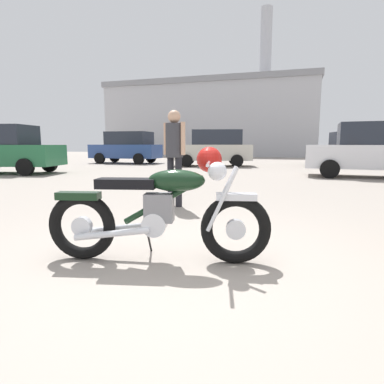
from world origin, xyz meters
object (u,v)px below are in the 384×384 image
object	(u,v)px
silver_sedan_mid	(213,148)
red_hatchback_near	(354,149)
vintage_motorcycle	(163,209)
blue_hatchback_right	(4,149)
dark_sedan_left	(372,149)
pale_sedan_back	(127,147)
bystander	(174,148)

from	to	relation	value
silver_sedan_mid	red_hatchback_near	world-z (taller)	silver_sedan_mid
vintage_motorcycle	silver_sedan_mid	distance (m)	13.51
blue_hatchback_right	dark_sedan_left	distance (m)	12.96
silver_sedan_mid	dark_sedan_left	xyz separation A→B (m)	(5.99, -4.41, 0.00)
red_hatchback_near	pale_sedan_back	bearing A→B (deg)	175.20
vintage_motorcycle	pale_sedan_back	bearing A→B (deg)	106.70
blue_hatchback_right	bystander	bearing A→B (deg)	-39.53
dark_sedan_left	blue_hatchback_right	bearing A→B (deg)	13.68
bystander	vintage_motorcycle	bearing A→B (deg)	37.25
vintage_motorcycle	pale_sedan_back	world-z (taller)	pale_sedan_back
red_hatchback_near	vintage_motorcycle	bearing A→B (deg)	-113.23
red_hatchback_near	dark_sedan_left	bearing A→B (deg)	-101.95
blue_hatchback_right	pale_sedan_back	world-z (taller)	same
bystander	silver_sedan_mid	xyz separation A→B (m)	(-1.11, 10.74, -0.10)
silver_sedan_mid	pale_sedan_back	size ratio (longest dim) A/B	1.03
bystander	blue_hatchback_right	xyz separation A→B (m)	(-8.00, 4.82, -0.10)
silver_sedan_mid	dark_sedan_left	bearing A→B (deg)	133.63
bystander	pale_sedan_back	xyz separation A→B (m)	(-6.31, 11.97, -0.10)
blue_hatchback_right	red_hatchback_near	xyz separation A→B (m)	(13.61, 7.07, -0.08)
dark_sedan_left	red_hatchback_near	distance (m)	5.60
pale_sedan_back	blue_hatchback_right	bearing A→B (deg)	80.09
bystander	red_hatchback_near	distance (m)	13.15
vintage_motorcycle	pale_sedan_back	size ratio (longest dim) A/B	0.52
bystander	blue_hatchback_right	world-z (taller)	blue_hatchback_right
dark_sedan_left	bystander	bearing A→B (deg)	59.38
pale_sedan_back	red_hatchback_near	xyz separation A→B (m)	(11.92, -0.08, -0.08)
silver_sedan_mid	blue_hatchback_right	bearing A→B (deg)	30.65
red_hatchback_near	bystander	bearing A→B (deg)	-119.69
blue_hatchback_right	silver_sedan_mid	xyz separation A→B (m)	(6.89, 5.92, 0.00)
silver_sedan_mid	pale_sedan_back	world-z (taller)	same
vintage_motorcycle	blue_hatchback_right	world-z (taller)	blue_hatchback_right
bystander	pale_sedan_back	bearing A→B (deg)	-128.99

